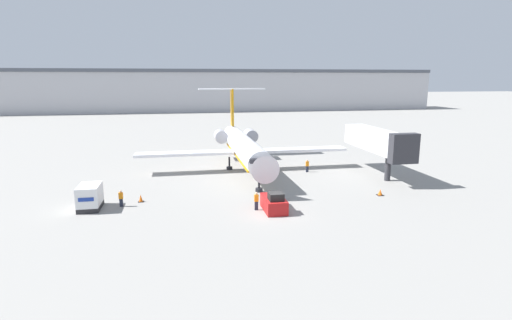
{
  "coord_description": "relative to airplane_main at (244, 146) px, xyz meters",
  "views": [
    {
      "loc": [
        -8.27,
        -34.01,
        12.21
      ],
      "look_at": [
        0.0,
        9.02,
        3.21
      ],
      "focal_mm": 28.0,
      "sensor_mm": 36.0,
      "label": 1
    }
  ],
  "objects": [
    {
      "name": "pushback_tug",
      "position": [
        0.07,
        -17.32,
        -2.55
      ],
      "size": [
        1.9,
        3.77,
        1.97
      ],
      "color": "#B21919",
      "rests_on": "ground"
    },
    {
      "name": "ground_plane",
      "position": [
        -0.06,
        -18.16,
        -3.29
      ],
      "size": [
        600.0,
        600.0,
        0.0
      ],
      "primitive_type": "plane",
      "color": "gray"
    },
    {
      "name": "worker_near_tug",
      "position": [
        -1.51,
        -16.83,
        -2.38
      ],
      "size": [
        0.4,
        0.24,
        1.74
      ],
      "color": "#232838",
      "rests_on": "ground"
    },
    {
      "name": "airplane_main",
      "position": [
        0.0,
        0.0,
        0.0
      ],
      "size": [
        28.4,
        27.04,
        10.63
      ],
      "color": "white",
      "rests_on": "ground"
    },
    {
      "name": "terminal_building",
      "position": [
        -0.06,
        101.84,
        4.48
      ],
      "size": [
        180.0,
        16.8,
        15.49
      ],
      "color": "#B2B2B7",
      "rests_on": "ground"
    },
    {
      "name": "traffic_cone_left",
      "position": [
        -12.46,
        -12.16,
        -2.93
      ],
      "size": [
        0.53,
        0.53,
        0.76
      ],
      "color": "black",
      "rests_on": "ground"
    },
    {
      "name": "jet_bridge",
      "position": [
        16.22,
        -6.14,
        1.16
      ],
      "size": [
        3.2,
        13.9,
        6.19
      ],
      "color": "#2D2D33",
      "rests_on": "ground"
    },
    {
      "name": "traffic_cone_right",
      "position": [
        12.34,
        -14.59,
        -2.98
      ],
      "size": [
        0.66,
        0.66,
        0.66
      ],
      "color": "black",
      "rests_on": "ground"
    },
    {
      "name": "luggage_cart",
      "position": [
        -16.97,
        -13.5,
        -2.13
      ],
      "size": [
        1.94,
        3.19,
        2.32
      ],
      "color": "#232326",
      "rests_on": "ground"
    },
    {
      "name": "worker_by_wing",
      "position": [
        8.06,
        -2.84,
        -2.42
      ],
      "size": [
        0.4,
        0.24,
        1.68
      ],
      "color": "#232838",
      "rests_on": "ground"
    },
    {
      "name": "worker_on_apron",
      "position": [
        -14.18,
        -13.34,
        -2.45
      ],
      "size": [
        0.4,
        0.24,
        1.63
      ],
      "color": "#232838",
      "rests_on": "ground"
    }
  ]
}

